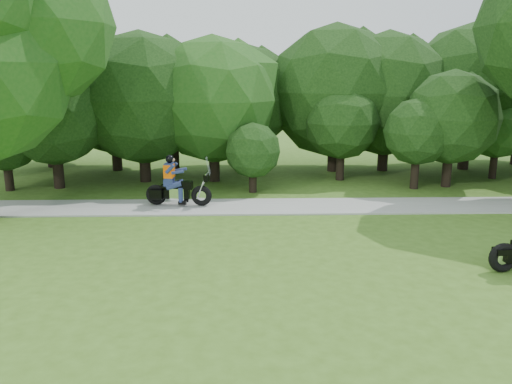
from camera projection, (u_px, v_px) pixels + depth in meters
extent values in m
plane|color=#3D611B|center=(348.00, 306.00, 10.28)|extent=(100.00, 100.00, 0.00)
cube|color=gray|center=(302.00, 206.00, 18.06)|extent=(60.00, 2.20, 0.06)
cylinder|color=black|center=(464.00, 152.00, 25.26)|extent=(0.53, 0.53, 1.80)
sphere|color=black|center=(470.00, 91.00, 24.57)|extent=(6.56, 6.56, 6.56)
cylinder|color=black|center=(52.00, 150.00, 25.87)|extent=(0.55, 0.55, 1.80)
sphere|color=black|center=(46.00, 88.00, 25.16)|extent=(6.95, 6.95, 6.95)
cylinder|color=black|center=(175.00, 155.00, 24.29)|extent=(0.39, 0.39, 1.80)
sphere|color=black|center=(173.00, 110.00, 23.80)|extent=(3.85, 3.85, 3.85)
cylinder|color=black|center=(214.00, 161.00, 22.35)|extent=(0.48, 0.48, 1.80)
sphere|color=#1E5217|center=(213.00, 100.00, 21.74)|extent=(5.56, 5.56, 5.56)
cylinder|color=black|center=(253.00, 180.00, 20.28)|extent=(0.31, 0.31, 0.98)
sphere|color=black|center=(253.00, 151.00, 20.00)|extent=(2.27, 2.27, 2.27)
cylinder|color=black|center=(117.00, 153.00, 24.94)|extent=(0.49, 0.49, 1.80)
sphere|color=black|center=(113.00, 96.00, 24.31)|extent=(5.72, 5.72, 5.72)
cylinder|color=black|center=(340.00, 163.00, 22.64)|extent=(0.37, 0.37, 1.53)
sphere|color=black|center=(342.00, 122.00, 22.22)|extent=(3.37, 3.37, 3.37)
cylinder|color=black|center=(145.00, 162.00, 22.26)|extent=(0.49, 0.49, 1.80)
sphere|color=black|center=(142.00, 99.00, 21.63)|extent=(5.77, 5.77, 5.77)
cylinder|color=black|center=(415.00, 171.00, 20.86)|extent=(0.34, 0.34, 1.49)
sphere|color=black|center=(418.00, 132.00, 20.48)|extent=(2.80, 2.80, 2.80)
cylinder|color=black|center=(9.00, 175.00, 20.52)|extent=(0.35, 0.35, 1.34)
sphere|color=black|center=(4.00, 134.00, 20.15)|extent=(3.03, 3.03, 3.03)
cylinder|color=black|center=(447.00, 168.00, 21.24)|extent=(0.40, 0.40, 1.66)
sphere|color=black|center=(452.00, 117.00, 20.76)|extent=(3.97, 3.97, 3.97)
cylinder|color=black|center=(58.00, 167.00, 20.94)|extent=(0.44, 0.44, 1.80)
sphere|color=black|center=(53.00, 108.00, 20.39)|extent=(4.76, 4.76, 4.76)
cylinder|color=black|center=(383.00, 153.00, 24.87)|extent=(0.50, 0.50, 1.80)
sphere|color=black|center=(386.00, 94.00, 24.22)|extent=(6.06, 6.06, 6.06)
cylinder|color=black|center=(493.00, 164.00, 22.96)|extent=(0.33, 0.33, 1.38)
sphere|color=#1E5217|center=(497.00, 131.00, 22.62)|extent=(2.50, 2.50, 2.50)
cylinder|color=black|center=(333.00, 153.00, 24.72)|extent=(0.52, 0.52, 1.80)
sphere|color=black|center=(335.00, 92.00, 24.04)|extent=(6.46, 6.46, 6.46)
cylinder|color=black|center=(240.00, 152.00, 25.15)|extent=(0.47, 0.47, 1.80)
sphere|color=black|center=(240.00, 98.00, 24.55)|extent=(5.40, 5.40, 5.40)
sphere|color=#1E5217|center=(33.00, 25.00, 15.74)|extent=(5.12, 5.12, 5.12)
torus|color=black|center=(503.00, 258.00, 12.00)|extent=(0.76, 0.30, 0.74)
torus|color=black|center=(156.00, 195.00, 18.07)|extent=(0.77, 0.30, 0.75)
torus|color=black|center=(201.00, 196.00, 17.93)|extent=(0.77, 0.30, 0.75)
cube|color=black|center=(173.00, 194.00, 18.01)|extent=(1.22, 0.39, 0.34)
cube|color=silver|center=(178.00, 194.00, 17.99)|extent=(0.55, 0.42, 0.43)
cube|color=black|center=(185.00, 185.00, 17.90)|extent=(0.59, 0.38, 0.28)
cube|color=black|center=(169.00, 186.00, 17.95)|extent=(0.59, 0.41, 0.11)
cylinder|color=silver|center=(202.00, 185.00, 17.84)|extent=(0.43, 0.10, 0.96)
cylinder|color=silver|center=(207.00, 173.00, 17.72)|extent=(0.12, 0.69, 0.04)
cube|color=black|center=(156.00, 195.00, 17.82)|extent=(0.46, 0.18, 0.37)
cube|color=black|center=(159.00, 192.00, 18.28)|extent=(0.46, 0.18, 0.37)
cube|color=navy|center=(169.00, 182.00, 17.92)|extent=(0.37, 0.44, 0.26)
cube|color=navy|center=(169.00, 171.00, 17.83)|extent=(0.33, 0.48, 0.60)
cube|color=#FA5E05|center=(169.00, 171.00, 17.82)|extent=(0.37, 0.53, 0.47)
sphere|color=black|center=(170.00, 159.00, 17.72)|extent=(0.30, 0.30, 0.30)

